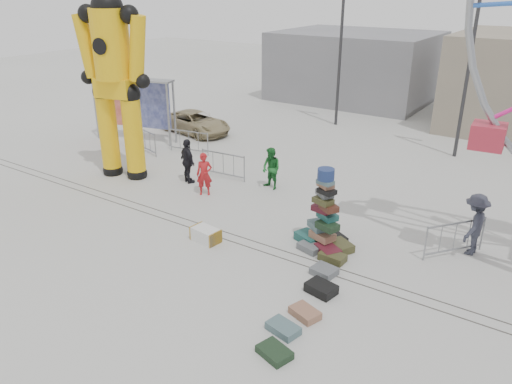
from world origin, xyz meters
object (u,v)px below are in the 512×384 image
Objects in this scene: suitcase_tower at (324,225)px; barricade_dummy_c at (223,165)px; pedestrian_grey at (474,224)px; parked_suv at (196,122)px; crash_test_dummy at (114,73)px; pedestrian_green at (271,169)px; steamer_trunk at (206,235)px; barricade_dummy_b at (189,142)px; barricade_wheel_front at (455,238)px; lamp_post_left at (342,43)px; barricade_dummy_a at (145,141)px; pedestrian_black at (188,161)px; pedestrian_red at (204,174)px; lamp_post_right at (473,57)px; banner_scaffold at (133,94)px.

suitcase_tower is 6.69m from barricade_dummy_c.
parked_suv is at bearing -103.24° from pedestrian_grey.
pedestrian_green is at bearing 7.12° from crash_test_dummy.
steamer_trunk is at bearing -127.29° from suitcase_tower.
barricade_wheel_front is at bearing -22.98° from barricade_dummy_b.
parked_suv reaches higher than steamer_trunk.
lamp_post_left reaches higher than pedestrian_green.
barricade_dummy_a is (-5.47, -9.52, -3.93)m from lamp_post_left.
barricade_dummy_c is 0.48× the size of parked_suv.
pedestrian_black reaches higher than steamer_trunk.
suitcase_tower is 4.36m from pedestrian_grey.
barricade_wheel_front is (9.13, -11.41, -3.93)m from lamp_post_left.
barricade_dummy_c is 1.22× the size of pedestrian_red.
parked_suv is at bearing -134.15° from lamp_post_left.
steamer_trunk is 3.76m from pedestrian_red.
barricade_dummy_b is 3.69m from barricade_dummy_c.
parked_suv is (-0.08, 3.80, 0.02)m from barricade_dummy_a.
lamp_post_left is at bearing 164.05° from lamp_post_right.
suitcase_tower is at bearing -1.17° from barricade_dummy_a.
pedestrian_green is (-5.08, -8.05, -3.66)m from lamp_post_right.
pedestrian_red is at bearing -9.26° from crash_test_dummy.
lamp_post_right is at bearing 50.59° from barricade_wheel_front.
pedestrian_red reaches higher than barricade_wheel_front.
lamp_post_left is (-7.00, 2.00, 0.00)m from lamp_post_right.
lamp_post_left is 10.91m from barricade_dummy_c.
lamp_post_right reaches higher than pedestrian_green.
barricade_dummy_a is 1.22× the size of pedestrian_green.
lamp_post_left is 11.28m from banner_scaffold.
pedestrian_black is at bearing -6.81° from barricade_dummy_a.
barricade_dummy_a is (-12.47, -7.52, -3.93)m from lamp_post_right.
pedestrian_black is (-10.31, 0.05, 0.35)m from barricade_wheel_front.
lamp_post_left is 4.24× the size of pedestrian_grey.
pedestrian_black is at bearing -129.82° from barricade_dummy_c.
lamp_post_right is 4.24× the size of pedestrian_grey.
lamp_post_right is at bearing 77.48° from steamer_trunk.
crash_test_dummy is (-3.90, -12.25, -0.25)m from lamp_post_left.
pedestrian_grey is at bearing -9.32° from barricade_dummy_c.
barricade_dummy_c is at bearing 128.29° from steamer_trunk.
steamer_trunk is at bearing -129.22° from parked_suv.
parked_suv is at bearing -163.48° from lamp_post_right.
suitcase_tower is at bearing 35.49° from steamer_trunk.
barricade_wheel_front is (2.13, -9.41, -3.93)m from lamp_post_right.
lamp_post_right is 13.05m from barricade_dummy_b.
pedestrian_black is at bearing -82.00° from pedestrian_grey.
steamer_trunk is at bearing -68.60° from pedestrian_green.
banner_scaffold is at bearing -130.36° from lamp_post_left.
barricade_dummy_a is at bearing -47.24° from banner_scaffold.
pedestrian_green is (5.82, 2.20, -3.41)m from crash_test_dummy.
banner_scaffold is 1.06× the size of parked_suv.
lamp_post_left is at bearing 34.87° from banner_scaffold.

